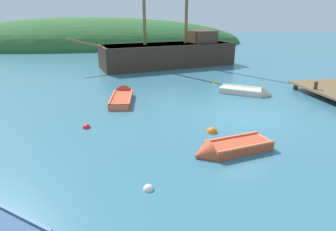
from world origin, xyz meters
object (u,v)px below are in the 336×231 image
Objects in this scene: sailing_ship at (169,57)px; buoy_red at (87,128)px; buoy_yellow at (215,83)px; rowboat_far at (250,93)px; rowboat_outer_left at (227,150)px; buoy_orange at (212,132)px; rowboat_center at (123,97)px; buoy_white at (148,189)px.

sailing_ship is 15.55m from buoy_red.
buoy_yellow is (1.88, -7.38, -0.82)m from sailing_ship.
rowboat_far reaches higher than rowboat_outer_left.
buoy_orange reaches higher than buoy_red.
buoy_orange is (-3.09, -8.25, 0.00)m from buoy_yellow.
buoy_orange is (0.05, 1.78, -0.10)m from rowboat_outer_left.
buoy_yellow is (6.60, 2.77, -0.10)m from rowboat_center.
rowboat_outer_left is 7.02× the size of buoy_orange.
rowboat_center is at bearing 67.18° from buoy_red.
buoy_red reaches higher than buoy_yellow.
sailing_ship reaches higher than buoy_white.
sailing_ship reaches higher than buoy_yellow.
buoy_red is 10.70m from buoy_yellow.
sailing_ship is 4.88× the size of rowboat_outer_left.
rowboat_outer_left is (-1.26, -17.41, -0.72)m from sailing_ship.
rowboat_outer_left is at bearing -86.76° from rowboat_far.
rowboat_far is 11.25m from buoy_white.
buoy_red is 1.13× the size of buoy_white.
rowboat_center is at bearing 122.60° from buoy_orange.
rowboat_outer_left reaches higher than buoy_red.
rowboat_far is 9.81× the size of buoy_yellow.
buoy_red is 5.39m from buoy_orange.
rowboat_center reaches higher than buoy_red.
sailing_ship is at bearing -104.65° from rowboat_outer_left.
buoy_yellow is at bearing -117.91° from rowboat_outer_left.
buoy_white is (0.42, -8.94, -0.10)m from rowboat_center.
buoy_yellow is 8.81m from buoy_orange.
rowboat_outer_left is 10.17× the size of buoy_white.
rowboat_far reaches higher than buoy_yellow.
rowboat_center is 8.37× the size of buoy_orange.
buoy_red is at bearing 164.13° from buoy_orange.
rowboat_far is 8.10m from rowboat_outer_left.
rowboat_outer_left is at bearing 28.91° from buoy_white.
rowboat_outer_left is 1.79m from buoy_orange.
buoy_white is at bearing -95.45° from rowboat_far.
rowboat_far is 1.04× the size of rowboat_outer_left.
buoy_red is (-6.40, -14.15, -0.82)m from sailing_ship.
sailing_ship is 11.21m from rowboat_center.
buoy_red is at bearing -140.73° from buoy_yellow.
sailing_ship reaches higher than rowboat_outer_left.
buoy_white is at bearing -131.73° from buoy_orange.
buoy_yellow is at bearing 39.27° from buoy_red.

